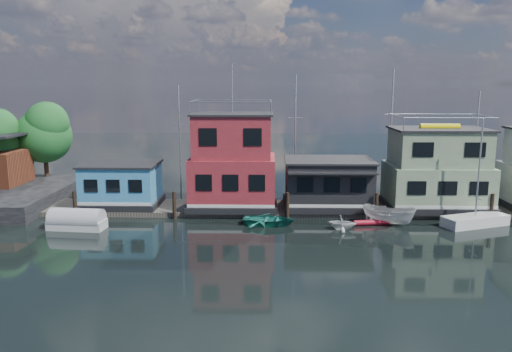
{
  "coord_description": "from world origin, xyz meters",
  "views": [
    {
      "loc": [
        -5.53,
        -29.2,
        10.62
      ],
      "look_at": [
        -6.56,
        12.0,
        3.0
      ],
      "focal_mm": 35.0,
      "sensor_mm": 36.0,
      "label": 1
    }
  ],
  "objects_px": {
    "houseboat_green": "(437,170)",
    "motorboat": "(389,215)",
    "red_kayak": "(372,222)",
    "tarp_runabout": "(77,221)",
    "houseboat_blue": "(122,185)",
    "houseboat_red": "(233,163)",
    "houseboat_dark": "(328,183)",
    "day_sailer": "(475,220)",
    "dinghy_white": "(342,222)",
    "dinghy_teal": "(269,220)"
  },
  "relations": [
    {
      "from": "dinghy_white",
      "to": "day_sailer",
      "type": "bearing_deg",
      "value": -72.72
    },
    {
      "from": "houseboat_green",
      "to": "tarp_runabout",
      "type": "distance_m",
      "value": 28.96
    },
    {
      "from": "dinghy_white",
      "to": "red_kayak",
      "type": "height_order",
      "value": "dinghy_white"
    },
    {
      "from": "houseboat_blue",
      "to": "dinghy_white",
      "type": "xyz_separation_m",
      "value": [
        17.94,
        -5.48,
        -1.64
      ]
    },
    {
      "from": "houseboat_green",
      "to": "day_sailer",
      "type": "bearing_deg",
      "value": -68.05
    },
    {
      "from": "dinghy_white",
      "to": "red_kayak",
      "type": "relative_size",
      "value": 0.74
    },
    {
      "from": "day_sailer",
      "to": "dinghy_white",
      "type": "height_order",
      "value": "day_sailer"
    },
    {
      "from": "day_sailer",
      "to": "red_kayak",
      "type": "distance_m",
      "value": 7.8
    },
    {
      "from": "houseboat_blue",
      "to": "houseboat_green",
      "type": "xyz_separation_m",
      "value": [
        26.5,
        0.0,
        1.34
      ]
    },
    {
      "from": "tarp_runabout",
      "to": "houseboat_blue",
      "type": "bearing_deg",
      "value": 78.96
    },
    {
      "from": "day_sailer",
      "to": "houseboat_green",
      "type": "bearing_deg",
      "value": 90.69
    },
    {
      "from": "dinghy_white",
      "to": "tarp_runabout",
      "type": "height_order",
      "value": "tarp_runabout"
    },
    {
      "from": "day_sailer",
      "to": "motorboat",
      "type": "relative_size",
      "value": 1.99
    },
    {
      "from": "dinghy_teal",
      "to": "red_kayak",
      "type": "height_order",
      "value": "dinghy_teal"
    },
    {
      "from": "houseboat_green",
      "to": "motorboat",
      "type": "distance_m",
      "value": 6.94
    },
    {
      "from": "day_sailer",
      "to": "houseboat_blue",
      "type": "bearing_deg",
      "value": 150.27
    },
    {
      "from": "houseboat_dark",
      "to": "houseboat_blue",
      "type": "bearing_deg",
      "value": 179.94
    },
    {
      "from": "houseboat_red",
      "to": "dinghy_white",
      "type": "bearing_deg",
      "value": -33.01
    },
    {
      "from": "dinghy_teal",
      "to": "tarp_runabout",
      "type": "distance_m",
      "value": 14.31
    },
    {
      "from": "day_sailer",
      "to": "tarp_runabout",
      "type": "distance_m",
      "value": 29.96
    },
    {
      "from": "houseboat_blue",
      "to": "tarp_runabout",
      "type": "distance_m",
      "value": 6.25
    },
    {
      "from": "day_sailer",
      "to": "tarp_runabout",
      "type": "height_order",
      "value": "day_sailer"
    },
    {
      "from": "houseboat_red",
      "to": "houseboat_green",
      "type": "height_order",
      "value": "houseboat_red"
    },
    {
      "from": "houseboat_red",
      "to": "houseboat_dark",
      "type": "bearing_deg",
      "value": -0.14
    },
    {
      "from": "houseboat_green",
      "to": "dinghy_teal",
      "type": "relative_size",
      "value": 2.12
    },
    {
      "from": "houseboat_blue",
      "to": "dinghy_teal",
      "type": "height_order",
      "value": "houseboat_blue"
    },
    {
      "from": "dinghy_white",
      "to": "houseboat_red",
      "type": "bearing_deg",
      "value": 67.13
    },
    {
      "from": "tarp_runabout",
      "to": "houseboat_dark",
      "type": "bearing_deg",
      "value": 22.23
    },
    {
      "from": "motorboat",
      "to": "houseboat_red",
      "type": "bearing_deg",
      "value": 100.22
    },
    {
      "from": "houseboat_green",
      "to": "motorboat",
      "type": "bearing_deg",
      "value": -139.29
    },
    {
      "from": "houseboat_red",
      "to": "day_sailer",
      "type": "relative_size",
      "value": 1.46
    },
    {
      "from": "day_sailer",
      "to": "red_kayak",
      "type": "relative_size",
      "value": 2.82
    },
    {
      "from": "day_sailer",
      "to": "tarp_runabout",
      "type": "relative_size",
      "value": 1.9
    },
    {
      "from": "tarp_runabout",
      "to": "red_kayak",
      "type": "bearing_deg",
      "value": 9.55
    },
    {
      "from": "houseboat_blue",
      "to": "dinghy_teal",
      "type": "distance_m",
      "value": 13.38
    },
    {
      "from": "houseboat_dark",
      "to": "motorboat",
      "type": "xyz_separation_m",
      "value": [
        4.17,
        -4.14,
        -1.63
      ]
    },
    {
      "from": "houseboat_green",
      "to": "red_kayak",
      "type": "relative_size",
      "value": 2.91
    },
    {
      "from": "day_sailer",
      "to": "dinghy_teal",
      "type": "relative_size",
      "value": 2.05
    },
    {
      "from": "houseboat_red",
      "to": "day_sailer",
      "type": "bearing_deg",
      "value": -12.66
    },
    {
      "from": "houseboat_dark",
      "to": "tarp_runabout",
      "type": "xyz_separation_m",
      "value": [
        -19.22,
        -5.78,
        -1.79
      ]
    },
    {
      "from": "houseboat_dark",
      "to": "day_sailer",
      "type": "relative_size",
      "value": 0.91
    },
    {
      "from": "houseboat_red",
      "to": "tarp_runabout",
      "type": "bearing_deg",
      "value": -152.67
    },
    {
      "from": "motorboat",
      "to": "red_kayak",
      "type": "xyz_separation_m",
      "value": [
        -1.27,
        -0.08,
        -0.58
      ]
    },
    {
      "from": "dinghy_teal",
      "to": "dinghy_white",
      "type": "height_order",
      "value": "dinghy_white"
    },
    {
      "from": "red_kayak",
      "to": "tarp_runabout",
      "type": "distance_m",
      "value": 22.18
    },
    {
      "from": "houseboat_red",
      "to": "dinghy_teal",
      "type": "xyz_separation_m",
      "value": [
        3.02,
        -4.38,
        -3.69
      ]
    },
    {
      "from": "houseboat_blue",
      "to": "houseboat_red",
      "type": "xyz_separation_m",
      "value": [
        9.5,
        0.0,
        1.9
      ]
    },
    {
      "from": "houseboat_red",
      "to": "dinghy_teal",
      "type": "relative_size",
      "value": 2.99
    },
    {
      "from": "motorboat",
      "to": "tarp_runabout",
      "type": "distance_m",
      "value": 23.45
    },
    {
      "from": "dinghy_teal",
      "to": "red_kayak",
      "type": "distance_m",
      "value": 7.89
    }
  ]
}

